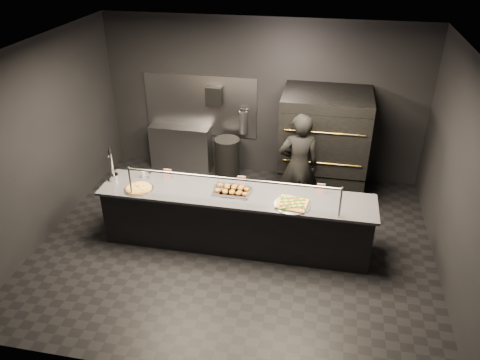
{
  "coord_description": "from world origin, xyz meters",
  "views": [
    {
      "loc": [
        1.2,
        -5.78,
        4.48
      ],
      "look_at": [
        0.03,
        0.2,
        1.05
      ],
      "focal_mm": 35.0,
      "sensor_mm": 36.0,
      "label": 1
    }
  ],
  "objects_px": {
    "prep_shelf": "(181,147)",
    "trash_bin": "(227,158)",
    "round_pizza": "(139,188)",
    "beer_tap": "(112,170)",
    "slider_tray_b": "(236,192)",
    "worker": "(298,166)",
    "slider_tray_a": "(230,190)",
    "pizza_oven": "(323,144)",
    "service_counter": "(236,219)",
    "square_pizza": "(292,204)",
    "fire_extinguisher": "(243,122)",
    "towel_dispenser": "(214,96)"
  },
  "relations": [
    {
      "from": "trash_bin",
      "to": "slider_tray_a",
      "type": "bearing_deg",
      "value": -76.26
    },
    {
      "from": "beer_tap",
      "to": "slider_tray_b",
      "type": "xyz_separation_m",
      "value": [
        1.95,
        -0.04,
        -0.14
      ]
    },
    {
      "from": "fire_extinguisher",
      "to": "slider_tray_a",
      "type": "bearing_deg",
      "value": -83.93
    },
    {
      "from": "pizza_oven",
      "to": "round_pizza",
      "type": "xyz_separation_m",
      "value": [
        -2.65,
        -2.05,
        -0.03
      ]
    },
    {
      "from": "slider_tray_b",
      "to": "worker",
      "type": "relative_size",
      "value": 0.26
    },
    {
      "from": "prep_shelf",
      "to": "round_pizza",
      "type": "xyz_separation_m",
      "value": [
        0.15,
        -2.47,
        0.49
      ]
    },
    {
      "from": "towel_dispenser",
      "to": "square_pizza",
      "type": "xyz_separation_m",
      "value": [
        1.75,
        -2.54,
        -0.61
      ]
    },
    {
      "from": "pizza_oven",
      "to": "worker",
      "type": "xyz_separation_m",
      "value": [
        -0.37,
        -0.82,
        -0.05
      ]
    },
    {
      "from": "trash_bin",
      "to": "prep_shelf",
      "type": "bearing_deg",
      "value": 168.13
    },
    {
      "from": "beer_tap",
      "to": "worker",
      "type": "xyz_separation_m",
      "value": [
        2.78,
        1.02,
        -0.18
      ]
    },
    {
      "from": "prep_shelf",
      "to": "fire_extinguisher",
      "type": "relative_size",
      "value": 2.38
    },
    {
      "from": "fire_extinguisher",
      "to": "round_pizza",
      "type": "distance_m",
      "value": 2.78
    },
    {
      "from": "towel_dispenser",
      "to": "pizza_oven",
      "type": "bearing_deg",
      "value": -13.14
    },
    {
      "from": "prep_shelf",
      "to": "trash_bin",
      "type": "relative_size",
      "value": 1.49
    },
    {
      "from": "fire_extinguisher",
      "to": "worker",
      "type": "distance_m",
      "value": 1.78
    },
    {
      "from": "pizza_oven",
      "to": "trash_bin",
      "type": "bearing_deg",
      "value": 173.33
    },
    {
      "from": "service_counter",
      "to": "prep_shelf",
      "type": "height_order",
      "value": "service_counter"
    },
    {
      "from": "slider_tray_b",
      "to": "square_pizza",
      "type": "relative_size",
      "value": 0.9
    },
    {
      "from": "prep_shelf",
      "to": "towel_dispenser",
      "type": "height_order",
      "value": "towel_dispenser"
    },
    {
      "from": "towel_dispenser",
      "to": "fire_extinguisher",
      "type": "bearing_deg",
      "value": 1.04
    },
    {
      "from": "prep_shelf",
      "to": "trash_bin",
      "type": "height_order",
      "value": "prep_shelf"
    },
    {
      "from": "pizza_oven",
      "to": "round_pizza",
      "type": "distance_m",
      "value": 3.35
    },
    {
      "from": "towel_dispenser",
      "to": "slider_tray_a",
      "type": "relative_size",
      "value": 0.68
    },
    {
      "from": "worker",
      "to": "prep_shelf",
      "type": "bearing_deg",
      "value": -41.7
    },
    {
      "from": "round_pizza",
      "to": "square_pizza",
      "type": "xyz_separation_m",
      "value": [
        2.3,
        -0.0,
        0.0
      ]
    },
    {
      "from": "trash_bin",
      "to": "towel_dispenser",
      "type": "bearing_deg",
      "value": 136.66
    },
    {
      "from": "trash_bin",
      "to": "worker",
      "type": "bearing_deg",
      "value": -35.71
    },
    {
      "from": "round_pizza",
      "to": "pizza_oven",
      "type": "bearing_deg",
      "value": 37.72
    },
    {
      "from": "fire_extinguisher",
      "to": "slider_tray_b",
      "type": "bearing_deg",
      "value": -81.63
    },
    {
      "from": "prep_shelf",
      "to": "slider_tray_b",
      "type": "bearing_deg",
      "value": -55.16
    },
    {
      "from": "beer_tap",
      "to": "trash_bin",
      "type": "distance_m",
      "value": 2.55
    },
    {
      "from": "service_counter",
      "to": "square_pizza",
      "type": "height_order",
      "value": "service_counter"
    },
    {
      "from": "service_counter",
      "to": "towel_dispenser",
      "type": "bearing_deg",
      "value": 110.63
    },
    {
      "from": "fire_extinguisher",
      "to": "round_pizza",
      "type": "xyz_separation_m",
      "value": [
        -1.1,
        -2.55,
        -0.12
      ]
    },
    {
      "from": "slider_tray_a",
      "to": "trash_bin",
      "type": "bearing_deg",
      "value": 103.74
    },
    {
      "from": "fire_extinguisher",
      "to": "worker",
      "type": "bearing_deg",
      "value": -48.22
    },
    {
      "from": "slider_tray_a",
      "to": "square_pizza",
      "type": "distance_m",
      "value": 0.97
    },
    {
      "from": "prep_shelf",
      "to": "beer_tap",
      "type": "bearing_deg",
      "value": -98.79
    },
    {
      "from": "towel_dispenser",
      "to": "trash_bin",
      "type": "height_order",
      "value": "towel_dispenser"
    },
    {
      "from": "square_pizza",
      "to": "round_pizza",
      "type": "bearing_deg",
      "value": 180.0
    },
    {
      "from": "service_counter",
      "to": "round_pizza",
      "type": "xyz_separation_m",
      "value": [
        -1.45,
        -0.15,
        0.47
      ]
    },
    {
      "from": "slider_tray_b",
      "to": "worker",
      "type": "xyz_separation_m",
      "value": [
        0.83,
        1.06,
        -0.03
      ]
    },
    {
      "from": "prep_shelf",
      "to": "beer_tap",
      "type": "relative_size",
      "value": 2.0
    },
    {
      "from": "worker",
      "to": "towel_dispenser",
      "type": "bearing_deg",
      "value": -51.81
    },
    {
      "from": "slider_tray_a",
      "to": "worker",
      "type": "relative_size",
      "value": 0.28
    },
    {
      "from": "prep_shelf",
      "to": "worker",
      "type": "height_order",
      "value": "worker"
    },
    {
      "from": "service_counter",
      "to": "beer_tap",
      "type": "height_order",
      "value": "beer_tap"
    },
    {
      "from": "pizza_oven",
      "to": "beer_tap",
      "type": "height_order",
      "value": "pizza_oven"
    },
    {
      "from": "prep_shelf",
      "to": "worker",
      "type": "bearing_deg",
      "value": -27.03
    },
    {
      "from": "beer_tap",
      "to": "slider_tray_a",
      "type": "bearing_deg",
      "value": -0.19
    }
  ]
}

